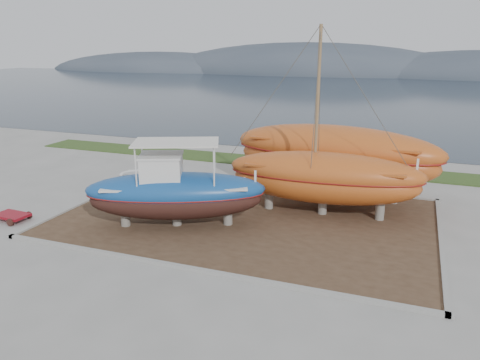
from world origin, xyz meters
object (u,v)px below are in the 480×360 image
at_px(orange_bare_hull, 334,162).
at_px(red_trailer, 12,217).
at_px(orange_sailboat, 327,124).
at_px(blue_caique, 175,184).
at_px(white_dinghy, 151,180).

relative_size(orange_bare_hull, red_trailer, 4.84).
xyz_separation_m(orange_sailboat, red_trailer, (-14.27, -6.28, -4.53)).
height_order(blue_caique, orange_sailboat, orange_sailboat).
xyz_separation_m(white_dinghy, orange_sailboat, (10.47, -0.59, 4.06)).
xyz_separation_m(blue_caique, orange_bare_hull, (6.18, 7.43, -0.09)).
bearing_deg(white_dinghy, red_trailer, -132.05).
distance_m(blue_caique, orange_sailboat, 7.88).
bearing_deg(red_trailer, blue_caique, 19.67).
height_order(orange_sailboat, orange_bare_hull, orange_sailboat).
height_order(orange_bare_hull, red_trailer, orange_bare_hull).
xyz_separation_m(blue_caique, orange_sailboat, (6.26, 4.02, 2.60)).
bearing_deg(orange_sailboat, white_dinghy, 173.33).
relative_size(white_dinghy, orange_bare_hull, 0.32).
bearing_deg(orange_bare_hull, orange_sailboat, -82.40).
bearing_deg(red_trailer, orange_bare_hull, 38.25).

